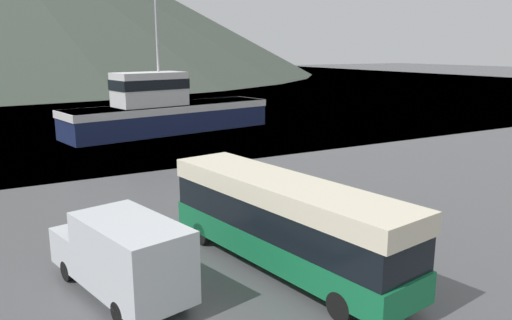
% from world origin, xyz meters
% --- Properties ---
extents(water_surface, '(240.00, 240.00, 0.00)m').
position_xyz_m(water_surface, '(0.00, 145.26, 0.00)').
color(water_surface, slate).
rests_on(water_surface, ground).
extents(tour_bus, '(4.02, 10.88, 3.25)m').
position_xyz_m(tour_bus, '(-0.80, 8.95, 1.83)').
color(tour_bus, '#146B3D').
rests_on(tour_bus, ground).
extents(delivery_van, '(3.41, 6.34, 2.61)m').
position_xyz_m(delivery_van, '(-6.29, 9.79, 1.37)').
color(delivery_van, silver).
rests_on(delivery_van, ground).
extents(fishing_boat, '(20.56, 8.16, 11.99)m').
position_xyz_m(fishing_boat, '(5.87, 39.70, 2.09)').
color(fishing_boat, '#19234C').
rests_on(fishing_boat, water_surface).
extents(storage_bin, '(1.46, 1.10, 1.11)m').
position_xyz_m(storage_bin, '(3.54, 10.93, 0.56)').
color(storage_bin, teal).
rests_on(storage_bin, ground).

